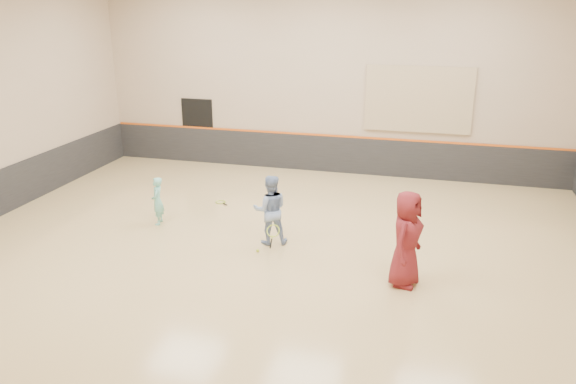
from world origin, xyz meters
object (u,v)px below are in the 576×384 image
(girl, at_px, (158,201))
(spare_racket, at_px, (220,201))
(instructor, at_px, (270,210))
(young_man, at_px, (406,239))

(girl, height_order, spare_racket, girl)
(girl, relative_size, instructor, 0.74)
(instructor, bearing_deg, young_man, 139.15)
(girl, bearing_deg, instructor, 66.79)
(instructor, relative_size, spare_racket, 2.57)
(young_man, height_order, spare_racket, young_man)
(instructor, bearing_deg, girl, -26.86)
(girl, relative_size, young_man, 0.63)
(young_man, bearing_deg, girl, 90.41)
(girl, xyz_separation_m, young_man, (6.19, -1.63, 0.36))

